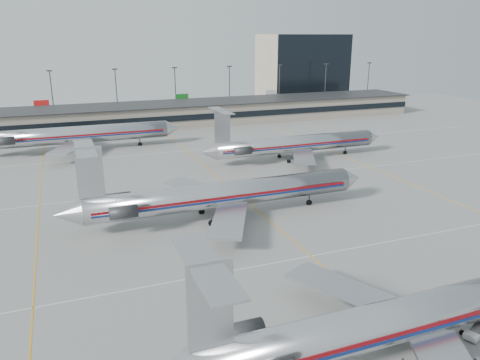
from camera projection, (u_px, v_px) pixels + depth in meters
name	position (u px, v px, depth m)	size (l,w,h in m)	color
ground	(362.00, 299.00, 45.74)	(260.00, 260.00, 0.00)	gray
apron_markings	(311.00, 256.00, 54.63)	(160.00, 0.15, 0.02)	silver
terminal	(157.00, 115.00, 132.01)	(162.00, 17.00, 6.25)	gray
light_mast_row	(147.00, 90.00, 142.89)	(163.60, 0.40, 15.28)	#38383D
distant_building	(301.00, 69.00, 177.42)	(30.00, 20.00, 25.00)	tan
jet_foreground	(405.00, 317.00, 37.09)	(43.21, 25.45, 11.31)	silver
jet_second_row	(219.00, 195.00, 65.20)	(45.02, 26.51, 11.78)	silver
jet_third_row	(293.00, 144.00, 96.13)	(41.30, 25.41, 11.29)	silver
jet_back_row	(73.00, 135.00, 103.16)	(46.28, 28.47, 12.65)	silver
belt_loader	(478.00, 329.00, 40.16)	(3.96, 2.33, 2.03)	#A2A2A2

